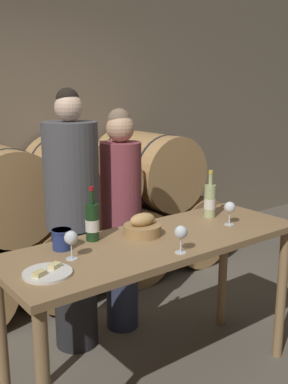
{
  "coord_description": "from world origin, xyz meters",
  "views": [
    {
      "loc": [
        -1.53,
        -1.88,
        1.8
      ],
      "look_at": [
        0.0,
        0.13,
        1.2
      ],
      "focal_mm": 42.0,
      "sensor_mm": 36.0,
      "label": 1
    }
  ],
  "objects_px": {
    "wine_bottle_white": "(210,201)",
    "blue_crock": "(62,238)",
    "cheese_plate": "(47,273)",
    "wine_glass_far_left": "(71,239)",
    "wine_glass_left": "(181,233)",
    "tasting_table": "(157,261)",
    "wine_bottle_red": "(92,222)",
    "person_right": "(121,219)",
    "bread_basket": "(142,227)",
    "wine_glass_center": "(230,208)",
    "person_left": "(73,222)"
  },
  "relations": [
    {
      "from": "wine_bottle_white",
      "to": "blue_crock",
      "type": "xyz_separation_m",
      "value": [
        -1.06,
        0.05,
        -0.05
      ]
    },
    {
      "from": "cheese_plate",
      "to": "wine_glass_far_left",
      "type": "xyz_separation_m",
      "value": [
        0.18,
        0.1,
        0.1
      ]
    },
    {
      "from": "wine_glass_left",
      "to": "wine_bottle_white",
      "type": "bearing_deg",
      "value": 32.43
    },
    {
      "from": "tasting_table",
      "to": "wine_bottle_red",
      "type": "distance_m",
      "value": 0.44
    },
    {
      "from": "person_right",
      "to": "wine_bottle_white",
      "type": "relative_size",
      "value": 5.23
    },
    {
      "from": "wine_bottle_red",
      "to": "bread_basket",
      "type": "relative_size",
      "value": 1.42
    },
    {
      "from": "wine_bottle_red",
      "to": "wine_bottle_white",
      "type": "xyz_separation_m",
      "value": [
        0.85,
        -0.07,
        0.0
      ]
    },
    {
      "from": "blue_crock",
      "to": "wine_glass_far_left",
      "type": "xyz_separation_m",
      "value": [
        -0.03,
        -0.15,
        0.05
      ]
    },
    {
      "from": "wine_bottle_red",
      "to": "wine_glass_center",
      "type": "bearing_deg",
      "value": -18.04
    },
    {
      "from": "tasting_table",
      "to": "wine_glass_far_left",
      "type": "bearing_deg",
      "value": 177.18
    },
    {
      "from": "wine_glass_left",
      "to": "cheese_plate",
      "type": "bearing_deg",
      "value": 166.09
    },
    {
      "from": "wine_glass_left",
      "to": "wine_glass_center",
      "type": "xyz_separation_m",
      "value": [
        0.57,
        0.18,
        0.0
      ]
    },
    {
      "from": "tasting_table",
      "to": "bread_basket",
      "type": "bearing_deg",
      "value": 106.83
    },
    {
      "from": "person_left",
      "to": "cheese_plate",
      "type": "xyz_separation_m",
      "value": [
        -0.55,
        -0.78,
        0.05
      ]
    },
    {
      "from": "wine_bottle_white",
      "to": "blue_crock",
      "type": "relative_size",
      "value": 2.85
    },
    {
      "from": "wine_bottle_white",
      "to": "cheese_plate",
      "type": "distance_m",
      "value": 1.29
    },
    {
      "from": "person_right",
      "to": "blue_crock",
      "type": "bearing_deg",
      "value": -144.78
    },
    {
      "from": "blue_crock",
      "to": "wine_glass_center",
      "type": "relative_size",
      "value": 0.74
    },
    {
      "from": "wine_bottle_red",
      "to": "blue_crock",
      "type": "relative_size",
      "value": 2.81
    },
    {
      "from": "person_left",
      "to": "person_right",
      "type": "bearing_deg",
      "value": 0.04
    },
    {
      "from": "wine_bottle_red",
      "to": "cheese_plate",
      "type": "bearing_deg",
      "value": -145.61
    },
    {
      "from": "tasting_table",
      "to": "person_left",
      "type": "bearing_deg",
      "value": 103.17
    },
    {
      "from": "tasting_table",
      "to": "person_right",
      "type": "height_order",
      "value": "person_right"
    },
    {
      "from": "wine_glass_center",
      "to": "person_left",
      "type": "bearing_deg",
      "value": 132.01
    },
    {
      "from": "wine_glass_center",
      "to": "bread_basket",
      "type": "bearing_deg",
      "value": 163.31
    },
    {
      "from": "bread_basket",
      "to": "wine_glass_center",
      "type": "bearing_deg",
      "value": -16.69
    },
    {
      "from": "tasting_table",
      "to": "wine_bottle_white",
      "type": "height_order",
      "value": "wine_bottle_white"
    },
    {
      "from": "wine_glass_far_left",
      "to": "cheese_plate",
      "type": "bearing_deg",
      "value": -150.72
    },
    {
      "from": "bread_basket",
      "to": "wine_glass_far_left",
      "type": "relative_size",
      "value": 1.47
    },
    {
      "from": "person_right",
      "to": "wine_glass_far_left",
      "type": "relative_size",
      "value": 11.08
    },
    {
      "from": "bread_basket",
      "to": "cheese_plate",
      "type": "distance_m",
      "value": 0.71
    },
    {
      "from": "wine_bottle_white",
      "to": "wine_glass_center",
      "type": "height_order",
      "value": "wine_bottle_white"
    },
    {
      "from": "wine_glass_left",
      "to": "wine_bottle_red",
      "type": "bearing_deg",
      "value": 120.39
    },
    {
      "from": "blue_crock",
      "to": "cheese_plate",
      "type": "distance_m",
      "value": 0.33
    },
    {
      "from": "wine_bottle_white",
      "to": "wine_glass_left",
      "type": "xyz_separation_m",
      "value": [
        -0.59,
        -0.38,
        -0.0
      ]
    },
    {
      "from": "person_right",
      "to": "wine_bottle_white",
      "type": "xyz_separation_m",
      "value": [
        0.32,
        -0.57,
        0.2
      ]
    },
    {
      "from": "blue_crock",
      "to": "wine_glass_center",
      "type": "xyz_separation_m",
      "value": [
        1.03,
        -0.24,
        0.05
      ]
    },
    {
      "from": "wine_bottle_red",
      "to": "wine_glass_far_left",
      "type": "height_order",
      "value": "wine_bottle_red"
    },
    {
      "from": "tasting_table",
      "to": "person_left",
      "type": "distance_m",
      "value": 0.72
    },
    {
      "from": "wine_bottle_white",
      "to": "wine_glass_left",
      "type": "relative_size",
      "value": 2.12
    },
    {
      "from": "bread_basket",
      "to": "wine_glass_center",
      "type": "xyz_separation_m",
      "value": [
        0.56,
        -0.17,
        0.06
      ]
    },
    {
      "from": "person_left",
      "to": "wine_glass_far_left",
      "type": "xyz_separation_m",
      "value": [
        -0.37,
        -0.67,
        0.15
      ]
    },
    {
      "from": "wine_bottle_white",
      "to": "tasting_table",
      "type": "bearing_deg",
      "value": -166.3
    },
    {
      "from": "person_right",
      "to": "wine_glass_far_left",
      "type": "xyz_separation_m",
      "value": [
        -0.76,
        -0.67,
        0.2
      ]
    },
    {
      "from": "wine_bottle_red",
      "to": "bread_basket",
      "type": "height_order",
      "value": "wine_bottle_red"
    },
    {
      "from": "person_right",
      "to": "wine_bottle_red",
      "type": "distance_m",
      "value": 0.75
    },
    {
      "from": "person_left",
      "to": "person_right",
      "type": "height_order",
      "value": "person_left"
    },
    {
      "from": "wine_bottle_white",
      "to": "wine_glass_far_left",
      "type": "bearing_deg",
      "value": -174.32
    },
    {
      "from": "wine_bottle_red",
      "to": "wine_glass_left",
      "type": "height_order",
      "value": "wine_bottle_red"
    },
    {
      "from": "cheese_plate",
      "to": "person_left",
      "type": "bearing_deg",
      "value": 54.58
    }
  ]
}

